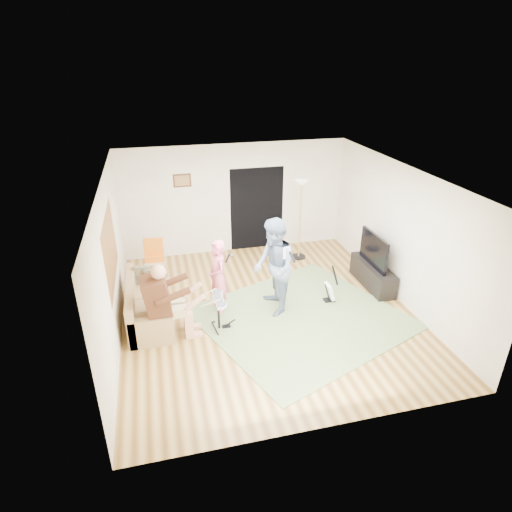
{
  "coord_description": "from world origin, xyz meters",
  "views": [
    {
      "loc": [
        -1.9,
        -6.88,
        4.62
      ],
      "look_at": [
        -0.14,
        0.3,
        1.07
      ],
      "focal_mm": 30.0,
      "sensor_mm": 36.0,
      "label": 1
    }
  ],
  "objects_px": {
    "singer": "(218,277)",
    "tv_cabinet": "(373,275)",
    "guitarist": "(274,267)",
    "guitar_spare": "(330,291)",
    "television": "(374,250)",
    "drum_kit": "(219,315)",
    "sofa": "(146,307)",
    "dining_chair": "(155,269)",
    "torchiere_lamp": "(301,206)"
  },
  "relations": [
    {
      "from": "guitar_spare",
      "to": "television",
      "type": "bearing_deg",
      "value": 19.7
    },
    {
      "from": "guitarist",
      "to": "tv_cabinet",
      "type": "distance_m",
      "value": 2.51
    },
    {
      "from": "singer",
      "to": "television",
      "type": "relative_size",
      "value": 1.38
    },
    {
      "from": "torchiere_lamp",
      "to": "guitarist",
      "type": "bearing_deg",
      "value": -120.44
    },
    {
      "from": "torchiere_lamp",
      "to": "television",
      "type": "distance_m",
      "value": 2.07
    },
    {
      "from": "drum_kit",
      "to": "dining_chair",
      "type": "distance_m",
      "value": 2.27
    },
    {
      "from": "guitarist",
      "to": "sofa",
      "type": "bearing_deg",
      "value": -95.18
    },
    {
      "from": "sofa",
      "to": "tv_cabinet",
      "type": "relative_size",
      "value": 1.36
    },
    {
      "from": "guitar_spare",
      "to": "sofa",
      "type": "bearing_deg",
      "value": 176.35
    },
    {
      "from": "drum_kit",
      "to": "dining_chair",
      "type": "height_order",
      "value": "dining_chair"
    },
    {
      "from": "torchiere_lamp",
      "to": "tv_cabinet",
      "type": "relative_size",
      "value": 1.4
    },
    {
      "from": "torchiere_lamp",
      "to": "dining_chair",
      "type": "relative_size",
      "value": 1.92
    },
    {
      "from": "sofa",
      "to": "television",
      "type": "bearing_deg",
      "value": 1.98
    },
    {
      "from": "torchiere_lamp",
      "to": "television",
      "type": "bearing_deg",
      "value": -58.63
    },
    {
      "from": "singer",
      "to": "television",
      "type": "height_order",
      "value": "singer"
    },
    {
      "from": "singer",
      "to": "guitar_spare",
      "type": "height_order",
      "value": "singer"
    },
    {
      "from": "drum_kit",
      "to": "guitar_spare",
      "type": "xyz_separation_m",
      "value": [
        2.35,
        0.42,
        -0.06
      ]
    },
    {
      "from": "sofa",
      "to": "dining_chair",
      "type": "height_order",
      "value": "dining_chair"
    },
    {
      "from": "guitar_spare",
      "to": "television",
      "type": "height_order",
      "value": "television"
    },
    {
      "from": "singer",
      "to": "guitarist",
      "type": "distance_m",
      "value": 1.09
    },
    {
      "from": "singer",
      "to": "dining_chair",
      "type": "height_order",
      "value": "singer"
    },
    {
      "from": "guitarist",
      "to": "guitar_spare",
      "type": "distance_m",
      "value": 1.41
    },
    {
      "from": "dining_chair",
      "to": "guitar_spare",
      "type": "bearing_deg",
      "value": -18.45
    },
    {
      "from": "sofa",
      "to": "drum_kit",
      "type": "relative_size",
      "value": 2.84
    },
    {
      "from": "guitarist",
      "to": "torchiere_lamp",
      "type": "bearing_deg",
      "value": 151.13
    },
    {
      "from": "drum_kit",
      "to": "sofa",
      "type": "bearing_deg",
      "value": 153.16
    },
    {
      "from": "drum_kit",
      "to": "tv_cabinet",
      "type": "height_order",
      "value": "drum_kit"
    },
    {
      "from": "sofa",
      "to": "singer",
      "type": "height_order",
      "value": "singer"
    },
    {
      "from": "sofa",
      "to": "television",
      "type": "xyz_separation_m",
      "value": [
        4.73,
        0.16,
        0.59
      ]
    },
    {
      "from": "guitar_spare",
      "to": "tv_cabinet",
      "type": "xyz_separation_m",
      "value": [
        1.15,
        0.4,
        0.02
      ]
    },
    {
      "from": "drum_kit",
      "to": "tv_cabinet",
      "type": "bearing_deg",
      "value": 13.09
    },
    {
      "from": "guitar_spare",
      "to": "torchiere_lamp",
      "type": "distance_m",
      "value": 2.39
    },
    {
      "from": "torchiere_lamp",
      "to": "tv_cabinet",
      "type": "xyz_separation_m",
      "value": [
        1.1,
        -1.71,
        -1.09
      ]
    },
    {
      "from": "guitar_spare",
      "to": "torchiere_lamp",
      "type": "height_order",
      "value": "torchiere_lamp"
    },
    {
      "from": "dining_chair",
      "to": "singer",
      "type": "bearing_deg",
      "value": -42.76
    },
    {
      "from": "tv_cabinet",
      "to": "dining_chair",
      "type": "bearing_deg",
      "value": 165.46
    },
    {
      "from": "sofa",
      "to": "dining_chair",
      "type": "bearing_deg",
      "value": 80.91
    },
    {
      "from": "torchiere_lamp",
      "to": "sofa",
      "type": "bearing_deg",
      "value": -153.02
    },
    {
      "from": "guitarist",
      "to": "guitar_spare",
      "type": "xyz_separation_m",
      "value": [
        1.21,
        0.05,
        -0.72
      ]
    },
    {
      "from": "torchiere_lamp",
      "to": "dining_chair",
      "type": "height_order",
      "value": "torchiere_lamp"
    },
    {
      "from": "sofa",
      "to": "dining_chair",
      "type": "xyz_separation_m",
      "value": [
        0.22,
        1.35,
        0.11
      ]
    },
    {
      "from": "singer",
      "to": "guitarist",
      "type": "relative_size",
      "value": 0.78
    },
    {
      "from": "singer",
      "to": "tv_cabinet",
      "type": "xyz_separation_m",
      "value": [
        3.4,
        0.17,
        -0.49
      ]
    },
    {
      "from": "singer",
      "to": "guitarist",
      "type": "xyz_separation_m",
      "value": [
        1.03,
        -0.28,
        0.21
      ]
    },
    {
      "from": "drum_kit",
      "to": "guitar_spare",
      "type": "bearing_deg",
      "value": 10.11
    },
    {
      "from": "sofa",
      "to": "torchiere_lamp",
      "type": "relative_size",
      "value": 0.97
    },
    {
      "from": "sofa",
      "to": "torchiere_lamp",
      "type": "bearing_deg",
      "value": 26.98
    },
    {
      "from": "guitarist",
      "to": "guitar_spare",
      "type": "relative_size",
      "value": 2.36
    },
    {
      "from": "sofa",
      "to": "singer",
      "type": "relative_size",
      "value": 1.28
    },
    {
      "from": "sofa",
      "to": "guitarist",
      "type": "relative_size",
      "value": 1.0
    }
  ]
}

